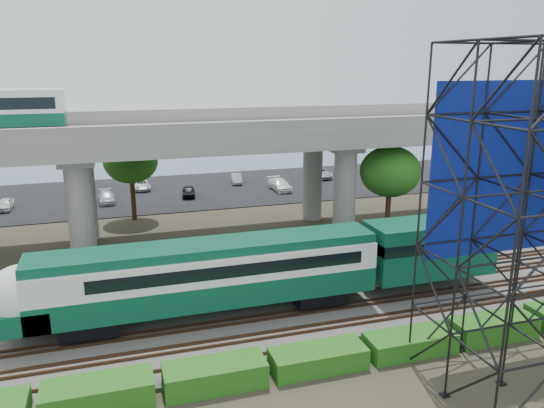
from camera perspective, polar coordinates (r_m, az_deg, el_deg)
name	(u,v)px	position (r m, az deg, el deg)	size (l,w,h in m)	color
ground	(272,329)	(29.92, -0.05, -13.33)	(140.00, 140.00, 0.00)	#474233
ballast_bed	(261,312)	(31.58, -1.15, -11.53)	(90.00, 12.00, 0.20)	slate
service_road	(229,262)	(39.15, -4.62, -6.27)	(90.00, 5.00, 0.08)	black
parking_lot	(184,191)	(61.34, -9.47, 1.40)	(90.00, 18.00, 0.08)	black
harbor_water	(163,159)	(82.77, -11.61, 4.78)	(140.00, 40.00, 0.03)	#465A73
rail_tracks	(261,309)	(31.50, -1.15, -11.24)	(90.00, 9.52, 0.16)	#472D1E
commuter_train	(247,269)	(30.23, -2.74, -7.01)	(29.30, 3.06, 4.30)	black
overpass	(196,142)	(42.12, -8.13, 6.65)	(80.00, 12.00, 12.40)	#9E9B93
hedge_strip	(318,358)	(26.42, 4.99, -16.13)	(34.60, 1.80, 1.20)	#1B5D15
trees	(153,177)	(42.35, -12.66, 2.85)	(40.94, 16.94, 7.69)	#382314
suv	(84,270)	(37.80, -19.57, -6.68)	(2.41, 5.22, 1.45)	black
parked_cars	(200,185)	(61.06, -7.76, 2.02)	(37.44, 9.58, 1.28)	white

